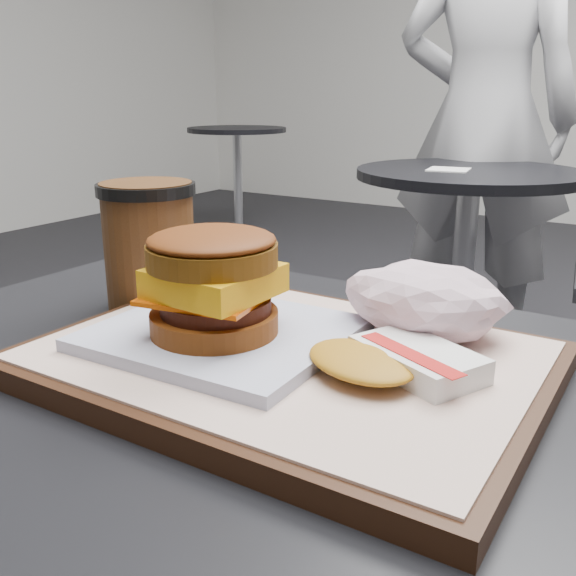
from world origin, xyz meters
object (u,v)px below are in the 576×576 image
at_px(breakfast_sandwich, 216,295).
at_px(neighbor_table, 466,233).
at_px(serving_tray, 287,361).
at_px(hash_brown, 392,360).
at_px(crumpled_wrapper, 425,300).
at_px(coffee_cup, 149,241).
at_px(patron, 484,118).

distance_m(breakfast_sandwich, neighbor_table, 1.67).
height_order(serving_tray, hash_brown, hash_brown).
xyz_separation_m(serving_tray, hash_brown, (0.09, 0.00, 0.02)).
xyz_separation_m(breakfast_sandwich, neighbor_table, (-0.29, 1.62, -0.28)).
bearing_deg(breakfast_sandwich, hash_brown, 7.65).
bearing_deg(crumpled_wrapper, breakfast_sandwich, -140.66).
relative_size(hash_brown, neighbor_table, 0.18).
xyz_separation_m(hash_brown, coffee_cup, (-0.29, 0.06, 0.04)).
distance_m(breakfast_sandwich, coffee_cup, 0.17).
relative_size(breakfast_sandwich, neighbor_table, 0.26).
bearing_deg(crumpled_wrapper, patron, 104.80).
bearing_deg(patron, serving_tray, 96.18).
bearing_deg(neighbor_table, serving_tray, -77.95).
relative_size(serving_tray, patron, 0.21).
xyz_separation_m(serving_tray, neighbor_table, (-0.34, 1.60, -0.23)).
xyz_separation_m(hash_brown, crumpled_wrapper, (-0.01, 0.09, 0.02)).
distance_m(crumpled_wrapper, neighbor_table, 1.59).
height_order(serving_tray, coffee_cup, coffee_cup).
bearing_deg(crumpled_wrapper, hash_brown, -83.15).
xyz_separation_m(serving_tray, coffee_cup, (-0.20, 0.06, 0.06)).
xyz_separation_m(hash_brown, neighbor_table, (-0.43, 1.60, -0.25)).
relative_size(breakfast_sandwich, crumpled_wrapper, 1.50).
bearing_deg(serving_tray, crumpled_wrapper, 49.33).
distance_m(coffee_cup, neighbor_table, 1.57).
relative_size(crumpled_wrapper, neighbor_table, 0.17).
distance_m(hash_brown, coffee_cup, 0.30).
height_order(serving_tray, crumpled_wrapper, crumpled_wrapper).
bearing_deg(breakfast_sandwich, neighbor_table, 100.10).
height_order(hash_brown, patron, patron).
distance_m(crumpled_wrapper, coffee_cup, 0.28).
height_order(serving_tray, breakfast_sandwich, breakfast_sandwich).
bearing_deg(coffee_cup, breakfast_sandwich, -28.43).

